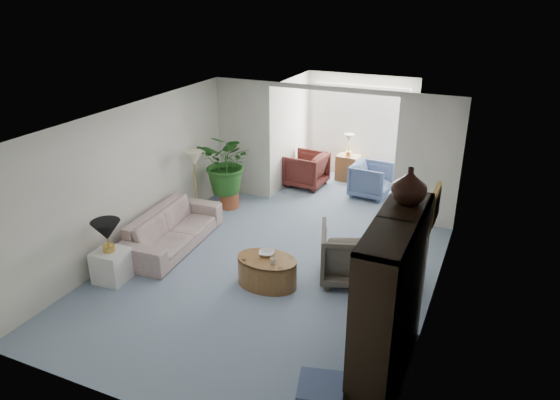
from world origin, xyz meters
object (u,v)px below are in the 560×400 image
at_px(coffee_bowl, 267,253).
at_px(coffee_cup, 273,261).
at_px(ottoman, 320,398).
at_px(sunroom_chair_blue, 371,180).
at_px(table_lamp, 106,230).
at_px(coffee_table, 267,272).
at_px(side_table_dark, 400,263).
at_px(wingback_chair, 351,254).
at_px(cabinet_urn, 409,185).
at_px(entertainment_cabinet, 390,301).
at_px(sunroom_chair_maroon, 306,170).
at_px(sunroom_table, 348,168).
at_px(framed_picture, 436,207).
at_px(plant_pot, 229,200).
at_px(end_table, 111,266).
at_px(sofa, 172,229).
at_px(floor_lamp, 194,158).

relative_size(coffee_bowl, coffee_cup, 2.49).
height_order(ottoman, sunroom_chair_blue, sunroom_chair_blue).
xyz_separation_m(table_lamp, ottoman, (3.88, -1.23, -0.67)).
height_order(coffee_table, side_table_dark, side_table_dark).
bearing_deg(wingback_chair, table_lamp, 6.33).
bearing_deg(cabinet_urn, entertainment_cabinet, -90.00).
distance_m(sunroom_chair_maroon, sunroom_table, 1.06).
xyz_separation_m(framed_picture, plant_pot, (-4.33, 2.33, -1.54)).
bearing_deg(table_lamp, coffee_bowl, 23.71).
relative_size(end_table, side_table_dark, 0.91).
bearing_deg(ottoman, entertainment_cabinet, 61.50).
bearing_deg(coffee_cup, end_table, -162.28).
xyz_separation_m(framed_picture, sunroom_chair_blue, (-1.83, 4.10, -1.33)).
xyz_separation_m(sofa, sunroom_chair_maroon, (1.07, 3.68, 0.06)).
relative_size(sofa, wingback_chair, 2.31).
bearing_deg(table_lamp, sunroom_chair_maroon, 75.83).
bearing_deg(side_table_dark, coffee_table, -151.43).
xyz_separation_m(side_table_dark, plant_pot, (-3.81, 1.40, -0.12)).
height_order(table_lamp, side_table_dark, table_lamp).
xyz_separation_m(sofa, coffee_bowl, (2.01, -0.38, 0.15)).
height_order(sofa, coffee_bowl, sofa).
distance_m(side_table_dark, sunroom_chair_blue, 3.43).
distance_m(framed_picture, sunroom_table, 5.67).
height_order(wingback_chair, cabinet_urn, cabinet_urn).
distance_m(ottoman, sunroom_table, 7.26).
xyz_separation_m(sofa, end_table, (-0.20, -1.35, -0.07)).
xyz_separation_m(side_table_dark, entertainment_cabinet, (0.29, -2.20, 0.72)).
bearing_deg(framed_picture, entertainment_cabinet, -100.28).
relative_size(cabinet_urn, ottoman, 0.87).
bearing_deg(coffee_table, coffee_cup, -33.69).
bearing_deg(entertainment_cabinet, cabinet_urn, 90.00).
distance_m(framed_picture, table_lamp, 4.76).
distance_m(sofa, plant_pot, 1.91).
height_order(sofa, table_lamp, table_lamp).
height_order(sofa, floor_lamp, floor_lamp).
xyz_separation_m(sofa, cabinet_urn, (4.17, -1.19, 1.90)).
relative_size(framed_picture, wingback_chair, 0.52).
distance_m(coffee_bowl, entertainment_cabinet, 2.58).
relative_size(plant_pot, sunroom_chair_maroon, 0.47).
bearing_deg(table_lamp, floor_lamp, 90.45).
relative_size(framed_picture, sunroom_chair_maroon, 0.59).
bearing_deg(cabinet_urn, sunroom_table, 112.65).
bearing_deg(plant_pot, cabinet_urn, -37.05).
height_order(coffee_table, sunroom_chair_maroon, sunroom_chair_maroon).
relative_size(entertainment_cabinet, plant_pot, 5.04).
height_order(end_table, table_lamp, table_lamp).
height_order(coffee_bowl, sunroom_chair_maroon, sunroom_chair_maroon).
xyz_separation_m(entertainment_cabinet, ottoman, (-0.48, -0.89, -0.82)).
xyz_separation_m(table_lamp, cabinet_urn, (4.37, 0.16, 1.36)).
distance_m(side_table_dark, cabinet_urn, 2.60).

